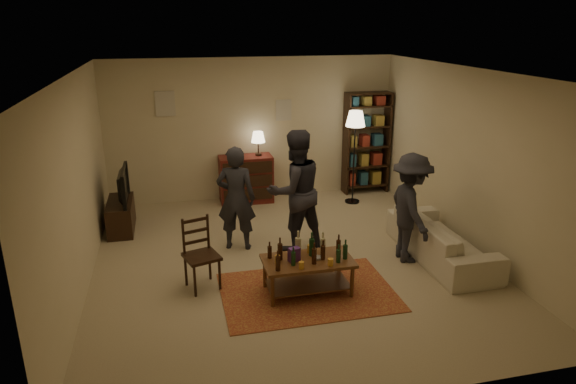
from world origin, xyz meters
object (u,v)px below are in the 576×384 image
object	(u,v)px
dresser	(246,178)
floor_lamp	(355,125)
tv_stand	(120,208)
dining_chair	(200,251)
bookshelf	(366,142)
person_right	(295,191)
person_left	(236,198)
coffee_table	(308,263)
person_by_sofa	(410,208)
sofa	(442,239)

from	to	relation	value
dresser	floor_lamp	size ratio (longest dim) A/B	0.77
tv_stand	dresser	bearing A→B (deg)	22.07
dining_chair	bookshelf	size ratio (longest dim) A/B	0.48
person_right	person_left	bearing A→B (deg)	-29.27
coffee_table	dresser	size ratio (longest dim) A/B	0.84
bookshelf	person_by_sofa	xyz separation A→B (m)	(-0.55, -3.11, -0.24)
sofa	person_left	distance (m)	3.09
person_right	person_by_sofa	bearing A→B (deg)	137.98
tv_stand	person_by_sofa	bearing A→B (deg)	-27.18
dresser	person_left	world-z (taller)	person_left
coffee_table	bookshelf	size ratio (longest dim) A/B	0.57
bookshelf	person_right	xyz separation A→B (m)	(-2.05, -2.35, -0.11)
sofa	person_by_sofa	distance (m)	0.71
bookshelf	sofa	bearing A→B (deg)	-90.82
dining_chair	sofa	distance (m)	3.50
coffee_table	tv_stand	xyz separation A→B (m)	(-2.46, 2.73, -0.03)
tv_stand	dresser	world-z (taller)	dresser
bookshelf	person_by_sofa	distance (m)	3.17
bookshelf	person_right	world-z (taller)	bookshelf
person_by_sofa	tv_stand	bearing A→B (deg)	66.81
floor_lamp	person_by_sofa	world-z (taller)	floor_lamp
floor_lamp	dining_chair	bearing A→B (deg)	-139.27
person_left	coffee_table	bearing A→B (deg)	130.48
floor_lamp	sofa	distance (m)	2.90
sofa	person_left	xyz separation A→B (m)	(-2.86, 1.05, 0.50)
dining_chair	person_by_sofa	xyz separation A→B (m)	(2.99, 0.11, 0.29)
coffee_table	sofa	bearing A→B (deg)	13.61
dining_chair	dresser	bearing A→B (deg)	53.76
sofa	person_left	bearing A→B (deg)	69.84
dining_chair	sofa	world-z (taller)	dining_chair
bookshelf	floor_lamp	distance (m)	0.87
dining_chair	person_by_sofa	bearing A→B (deg)	-14.88
coffee_table	person_right	size ratio (longest dim) A/B	0.62
dresser	coffee_table	bearing A→B (deg)	-86.67
coffee_table	sofa	world-z (taller)	coffee_table
person_left	person_by_sofa	xyz separation A→B (m)	(2.36, -0.98, -0.00)
dresser	person_right	bearing A→B (deg)	-80.36
person_right	person_by_sofa	xyz separation A→B (m)	(1.51, -0.76, -0.13)
bookshelf	person_left	size ratio (longest dim) A/B	1.26
floor_lamp	person_by_sofa	xyz separation A→B (m)	(-0.08, -2.54, -0.70)
tv_stand	bookshelf	size ratio (longest dim) A/B	0.52
tv_stand	dresser	xyz separation A→B (m)	(2.25, 0.91, 0.09)
person_right	person_by_sofa	distance (m)	1.69
floor_lamp	person_left	bearing A→B (deg)	-147.44
coffee_table	person_left	world-z (taller)	person_left
floor_lamp	sofa	size ratio (longest dim) A/B	0.85
tv_stand	sofa	size ratio (longest dim) A/B	0.51
dresser	floor_lamp	bearing A→B (deg)	-14.32
tv_stand	floor_lamp	distance (m)	4.39
coffee_table	dining_chair	bearing A→B (deg)	159.53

